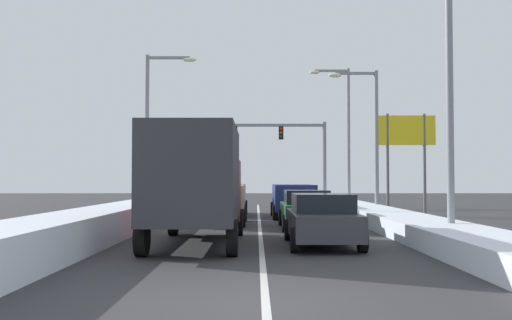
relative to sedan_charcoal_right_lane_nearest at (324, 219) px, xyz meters
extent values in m
plane|color=#333335|center=(-1.76, 5.64, -0.76)|extent=(120.00, 120.00, 0.00)
cube|color=silver|center=(-1.76, 8.95, -0.76)|extent=(0.14, 36.44, 0.01)
cube|color=silver|center=(3.54, 8.95, -0.46)|extent=(2.20, 36.44, 0.61)
cube|color=silver|center=(-7.06, 8.95, -0.29)|extent=(2.01, 36.44, 0.95)
cube|color=#38383D|center=(0.00, 0.04, -0.13)|extent=(1.82, 4.50, 0.70)
cube|color=black|center=(0.00, -0.11, 0.47)|extent=(1.64, 2.20, 0.55)
cube|color=red|center=(-0.69, -2.16, -0.01)|extent=(0.24, 0.08, 0.14)
cube|color=red|center=(0.69, -2.16, -0.01)|extent=(0.24, 0.08, 0.14)
cylinder|color=black|center=(-0.89, 1.59, -0.43)|extent=(0.22, 0.66, 0.66)
cylinder|color=black|center=(0.89, 1.59, -0.43)|extent=(0.22, 0.66, 0.66)
cylinder|color=black|center=(-0.89, -1.51, -0.43)|extent=(0.22, 0.66, 0.66)
cylinder|color=black|center=(0.89, -1.51, -0.43)|extent=(0.22, 0.66, 0.66)
cube|color=#1E5633|center=(0.04, 5.85, -0.13)|extent=(1.82, 4.50, 0.70)
cube|color=black|center=(0.04, 5.70, 0.47)|extent=(1.64, 2.20, 0.55)
cube|color=red|center=(-0.65, 3.65, -0.01)|extent=(0.24, 0.08, 0.14)
cube|color=red|center=(0.74, 3.65, -0.01)|extent=(0.24, 0.08, 0.14)
cylinder|color=black|center=(-0.85, 7.40, -0.43)|extent=(0.22, 0.66, 0.66)
cylinder|color=black|center=(0.93, 7.40, -0.43)|extent=(0.22, 0.66, 0.66)
cylinder|color=black|center=(-0.85, 4.30, -0.43)|extent=(0.22, 0.66, 0.66)
cylinder|color=black|center=(0.93, 4.30, -0.43)|extent=(0.22, 0.66, 0.66)
cube|color=navy|center=(-0.05, 12.11, 0.28)|extent=(1.95, 4.90, 1.25)
cube|color=black|center=(-0.05, 9.70, 0.56)|extent=(1.56, 0.06, 0.55)
cube|color=red|center=(-0.83, 9.71, 0.18)|extent=(0.20, 0.08, 0.28)
cube|color=red|center=(0.73, 9.71, 0.18)|extent=(0.20, 0.08, 0.28)
cylinder|color=black|center=(-1.00, 13.81, -0.39)|extent=(0.25, 0.74, 0.74)
cylinder|color=black|center=(0.91, 13.81, -0.39)|extent=(0.25, 0.74, 0.74)
cylinder|color=black|center=(-1.00, 10.41, -0.39)|extent=(0.25, 0.74, 0.74)
cylinder|color=black|center=(0.91, 10.41, -0.39)|extent=(0.25, 0.74, 0.74)
cube|color=maroon|center=(-3.63, 2.81, 0.80)|extent=(2.35, 2.20, 2.00)
cube|color=#333338|center=(-3.63, -0.79, 1.30)|extent=(2.35, 5.00, 2.60)
cylinder|color=black|center=(-4.75, 3.11, -0.30)|extent=(0.28, 0.92, 0.92)
cylinder|color=black|center=(-2.50, 3.11, -0.30)|extent=(0.28, 0.92, 0.92)
cylinder|color=black|center=(-4.75, -2.29, -0.30)|extent=(0.28, 0.92, 0.92)
cylinder|color=black|center=(-2.50, -2.29, -0.30)|extent=(0.28, 0.92, 0.92)
cube|color=#937F60|center=(-3.41, 8.19, 0.28)|extent=(1.95, 4.90, 1.25)
cube|color=black|center=(-3.41, 5.78, 0.56)|extent=(1.56, 0.06, 0.55)
cube|color=red|center=(-4.19, 5.79, 0.18)|extent=(0.20, 0.08, 0.28)
cube|color=red|center=(-2.63, 5.79, 0.18)|extent=(0.20, 0.08, 0.28)
cylinder|color=black|center=(-4.37, 9.89, -0.39)|extent=(0.25, 0.74, 0.74)
cylinder|color=black|center=(-2.46, 9.89, -0.39)|extent=(0.25, 0.74, 0.74)
cylinder|color=black|center=(-4.37, 6.49, -0.39)|extent=(0.25, 0.74, 0.74)
cylinder|color=black|center=(-2.46, 6.49, -0.39)|extent=(0.25, 0.74, 0.74)
cube|color=slate|center=(-3.49, 14.57, 0.28)|extent=(1.95, 4.90, 1.25)
cube|color=black|center=(-3.49, 12.16, 0.56)|extent=(1.56, 0.06, 0.55)
cube|color=red|center=(-4.27, 12.17, 0.18)|extent=(0.20, 0.08, 0.28)
cube|color=red|center=(-2.71, 12.17, 0.18)|extent=(0.20, 0.08, 0.28)
cylinder|color=black|center=(-4.44, 16.27, -0.39)|extent=(0.25, 0.74, 0.74)
cylinder|color=black|center=(-2.53, 16.27, -0.39)|extent=(0.25, 0.74, 0.74)
cylinder|color=black|center=(-4.44, 12.87, -0.39)|extent=(0.25, 0.74, 0.74)
cylinder|color=black|center=(-2.53, 12.87, -0.39)|extent=(0.25, 0.74, 0.74)
cylinder|color=slate|center=(3.14, 25.52, 2.34)|extent=(0.28, 0.28, 6.20)
cube|color=slate|center=(-0.56, 25.52, 5.19)|extent=(7.40, 0.20, 0.20)
cube|color=black|center=(-0.06, 25.52, 4.61)|extent=(0.34, 0.34, 0.95)
sphere|color=red|center=(-0.06, 25.33, 4.90)|extent=(0.22, 0.22, 0.22)
sphere|color=#593F0C|center=(-0.06, 25.33, 4.61)|extent=(0.22, 0.22, 0.22)
sphere|color=#0C3819|center=(-0.06, 25.33, 4.33)|extent=(0.22, 0.22, 0.22)
cube|color=black|center=(-3.46, 25.52, 4.61)|extent=(0.34, 0.34, 0.95)
sphere|color=red|center=(-3.46, 25.33, 4.90)|extent=(0.22, 0.22, 0.22)
sphere|color=#593F0C|center=(-3.46, 25.33, 4.61)|extent=(0.22, 0.22, 0.22)
sphere|color=#0C3819|center=(-3.46, 25.33, 4.33)|extent=(0.22, 0.22, 0.22)
cylinder|color=gray|center=(3.97, 0.67, 3.72)|extent=(0.22, 0.22, 8.97)
cylinder|color=gray|center=(4.54, 13.92, 3.13)|extent=(0.22, 0.22, 7.78)
cube|color=gray|center=(3.44, 13.92, 6.86)|extent=(2.20, 0.14, 0.14)
ellipsoid|color=#EAE5C6|center=(2.34, 13.92, 6.76)|extent=(0.70, 0.36, 0.24)
cylinder|color=gray|center=(4.12, 20.55, 3.83)|extent=(0.22, 0.22, 9.19)
cube|color=gray|center=(3.02, 20.55, 8.28)|extent=(2.20, 0.14, 0.14)
ellipsoid|color=#EAE5C6|center=(1.92, 20.55, 8.18)|extent=(0.70, 0.36, 0.24)
cylinder|color=gray|center=(-7.54, 12.82, 3.43)|extent=(0.22, 0.22, 8.38)
cube|color=gray|center=(-6.44, 12.82, 7.47)|extent=(2.20, 0.14, 0.14)
ellipsoid|color=#EAE5C6|center=(-5.34, 12.82, 7.37)|extent=(0.70, 0.36, 0.24)
cylinder|color=#59595B|center=(5.22, 14.35, 1.99)|extent=(0.16, 0.16, 5.50)
cylinder|color=#59595B|center=(7.22, 14.35, 1.99)|extent=(0.16, 0.16, 5.50)
cube|color=yellow|center=(6.22, 14.35, 3.84)|extent=(3.20, 0.12, 1.60)
camera|label=1|loc=(-1.91, -16.59, 1.14)|focal=40.17mm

